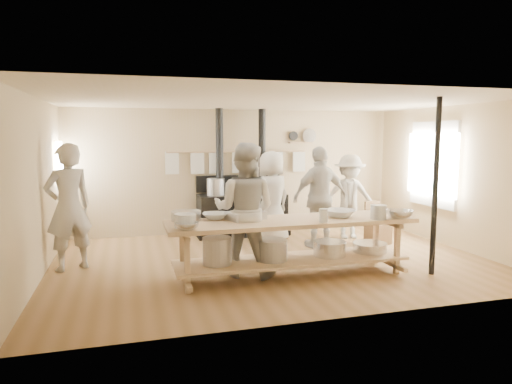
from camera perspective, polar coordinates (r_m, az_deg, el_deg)
ground at (r=7.62m, az=2.09°, el=-8.55°), size 7.00×7.00×0.00m
room_shell at (r=7.35m, az=2.14°, el=3.73°), size 7.00×7.00×7.00m
window_right at (r=9.52m, az=21.30°, el=3.25°), size 0.09×1.50×1.65m
left_opening at (r=9.08m, az=-23.33°, el=3.63°), size 0.00×0.90×0.90m
stove at (r=9.50m, az=-1.84°, el=-2.23°), size 1.90×0.75×2.60m
towel_rail at (r=9.67m, az=-2.23°, el=4.11°), size 3.00×0.04×0.47m
back_wall_shelf at (r=10.13m, az=5.85°, el=6.73°), size 0.63×0.14×0.32m
prep_table at (r=6.66m, az=4.41°, el=-6.22°), size 3.60×0.90×0.85m
support_post at (r=7.13m, az=21.51°, el=0.54°), size 0.08×0.08×2.60m
cook_far_left at (r=7.47m, az=-22.39°, el=-1.77°), size 0.84×0.74×1.94m
cook_left at (r=6.64m, az=-1.44°, el=-2.25°), size 1.19×1.11×1.95m
cook_center at (r=8.70m, az=1.98°, el=-0.67°), size 1.02×0.87×1.76m
cook_right at (r=8.44m, az=8.02°, el=-0.64°), size 1.14×0.60×1.86m
cook_by_window at (r=9.28m, az=11.61°, el=-0.59°), size 1.20×0.84×1.68m
chair at (r=9.02m, az=14.92°, el=-4.78°), size 0.48×0.48×0.81m
bowl_white_a at (r=6.63m, az=-5.14°, el=-2.99°), size 0.42×0.42×0.09m
bowl_steel_a at (r=5.91m, az=-8.63°, el=-4.24°), size 0.43×0.43×0.09m
bowl_white_b at (r=6.88m, az=10.48°, el=-2.64°), size 0.63×0.63×0.11m
bowl_steel_b at (r=6.99m, az=17.50°, el=-2.65°), size 0.52×0.52×0.12m
roasting_pan at (r=6.57m, az=-1.30°, el=-2.94°), size 0.60×0.49×0.11m
mixing_bowl_large at (r=6.56m, az=-8.74°, el=-2.95°), size 0.56×0.56×0.13m
bucket_galv at (r=6.80m, az=15.05°, el=-2.44°), size 0.23×0.23×0.21m
deep_bowl_enamel at (r=6.08m, az=-8.85°, el=-3.54°), size 0.30×0.30×0.18m
pitcher at (r=6.41m, az=8.45°, el=-2.92°), size 0.15×0.15×0.19m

